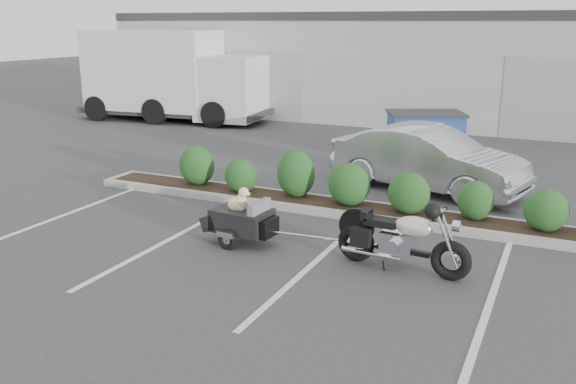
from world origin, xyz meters
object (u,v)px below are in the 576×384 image
at_px(motorcycle, 401,240).
at_px(delivery_truck, 173,78).
at_px(pet_trailer, 241,219).
at_px(dumpster, 425,136).
at_px(sedan, 428,159).

bearing_deg(motorcycle, delivery_truck, 142.24).
xyz_separation_m(motorcycle, pet_trailer, (-2.78, 0.02, -0.06)).
bearing_deg(dumpster, motorcycle, -104.06).
bearing_deg(sedan, motorcycle, -157.18).
relative_size(sedan, delivery_truck, 0.57).
distance_m(motorcycle, sedan, 4.83).
bearing_deg(delivery_truck, pet_trailer, -56.08).
distance_m(pet_trailer, sedan, 5.20).
xyz_separation_m(sedan, dumpster, (-0.78, 3.07, -0.05)).
distance_m(pet_trailer, dumpster, 7.94).
bearing_deg(pet_trailer, sedan, 70.87).
distance_m(motorcycle, pet_trailer, 2.78).
distance_m(sedan, dumpster, 3.17).
height_order(motorcycle, delivery_truck, delivery_truck).
height_order(dumpster, delivery_truck, delivery_truck).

